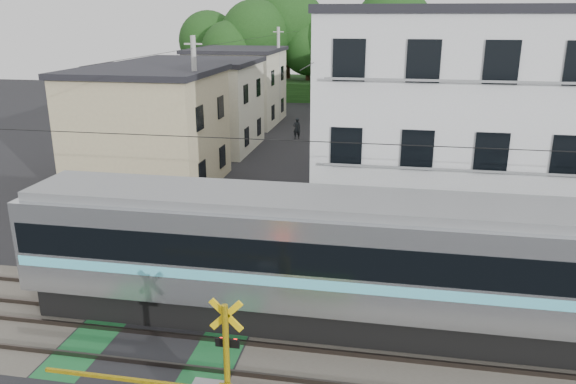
# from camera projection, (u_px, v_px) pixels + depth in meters

# --- Properties ---
(ground) EXTENTS (120.00, 120.00, 0.00)m
(ground) POSITION_uv_depth(u_px,v_px,m) (166.00, 327.00, 16.85)
(ground) COLOR black
(track_bed) EXTENTS (120.00, 120.00, 0.14)m
(track_bed) POSITION_uv_depth(u_px,v_px,m) (166.00, 326.00, 16.84)
(track_bed) COLOR #47423A
(track_bed) RESTS_ON ground
(crossing_signal_far) EXTENTS (4.74, 0.65, 3.09)m
(crossing_signal_far) POSITION_uv_depth(u_px,v_px,m) (137.00, 251.00, 20.51)
(crossing_signal_far) COLOR yellow
(crossing_signal_far) RESTS_ON ground
(apartment_block) EXTENTS (10.20, 8.36, 9.30)m
(apartment_block) POSITION_uv_depth(u_px,v_px,m) (445.00, 125.00, 22.87)
(apartment_block) COLOR silver
(apartment_block) RESTS_ON ground
(houses_row) EXTENTS (22.07, 31.35, 6.80)m
(houses_row) POSITION_uv_depth(u_px,v_px,m) (306.00, 98.00, 40.12)
(houses_row) COLOR #BFB187
(houses_row) RESTS_ON ground
(tree_hill) EXTENTS (40.00, 12.83, 11.96)m
(tree_hill) POSITION_uv_depth(u_px,v_px,m) (337.00, 46.00, 60.73)
(tree_hill) COLOR #1A3F15
(tree_hill) RESTS_ON ground
(catenary) EXTENTS (60.00, 5.04, 7.00)m
(catenary) POSITION_uv_depth(u_px,v_px,m) (373.00, 225.00, 14.72)
(catenary) COLOR #2D2D33
(catenary) RESTS_ON ground
(utility_poles) EXTENTS (7.90, 42.00, 8.00)m
(utility_poles) POSITION_uv_depth(u_px,v_px,m) (280.00, 91.00, 37.37)
(utility_poles) COLOR #A5A5A0
(utility_poles) RESTS_ON ground
(pedestrian) EXTENTS (0.69, 0.59, 1.61)m
(pedestrian) POSITION_uv_depth(u_px,v_px,m) (297.00, 128.00, 42.16)
(pedestrian) COLOR black
(pedestrian) RESTS_ON ground
(weed_patches) EXTENTS (10.25, 8.80, 0.40)m
(weed_patches) POSITION_uv_depth(u_px,v_px,m) (221.00, 329.00, 16.40)
(weed_patches) COLOR #2D5E1E
(weed_patches) RESTS_ON ground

